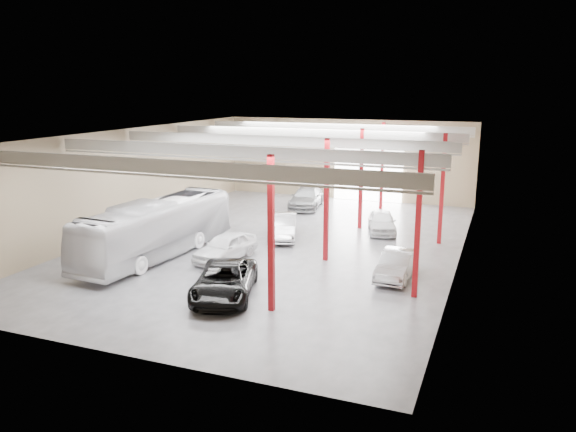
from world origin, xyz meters
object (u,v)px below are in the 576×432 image
Objects in this scene: car_row_b at (283,226)px; car_right_near at (397,264)px; coach_bus at (157,228)px; car_row_a at (225,247)px; black_sedan at (224,281)px; car_row_c at (307,198)px; car_right_far at (382,222)px.

car_row_b is 1.12× the size of car_right_near.
coach_bus is 2.65× the size of car_row_a.
car_row_c is (-3.06, 20.45, 0.03)m from black_sedan.
car_row_c is (-1.74, 9.68, 0.02)m from car_row_b.
car_row_b reaches higher than car_right_far.
car_right_near is (7.12, 5.68, -0.07)m from black_sedan.
car_right_far is at bearing 46.00° from coach_bus.
coach_bus is 16.44m from car_row_c.
car_row_b reaches higher than black_sedan.
car_right_near is (10.19, -14.78, -0.10)m from car_row_c.
coach_bus reaches higher than black_sedan.
coach_bus is 13.93m from car_right_near.
black_sedan is at bearing -139.77° from car_right_near.
coach_bus is at bearing 128.96° from black_sedan.
car_row_c is 9.48m from car_right_far.
car_row_c is at bearing 80.98° from black_sedan.
car_row_b reaches higher than car_right_near.
car_row_a is at bearing -122.42° from car_row_b.
car_row_b reaches higher than car_row_a.
coach_bus is at bearing -159.87° from car_row_a.
coach_bus is 2.11× the size of black_sedan.
car_row_a is 0.93× the size of car_row_b.
car_right_near is at bearing -50.03° from car_row_b.
car_right_near is (8.45, -5.09, -0.08)m from car_row_b.
car_right_near is at bearing 21.00° from black_sedan.
car_row_a reaches higher than car_right_far.
car_row_a is 15.26m from car_row_c.
coach_bus is 4.23m from car_row_a.
coach_bus is at bearing -149.46° from car_row_b.
car_right_near is at bearing 8.60° from coach_bus.
coach_bus is 8.11m from black_sedan.
black_sedan reaches higher than car_row_a.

